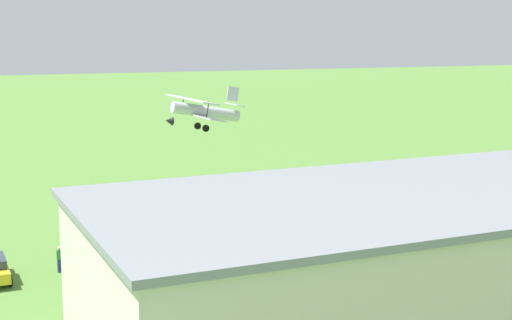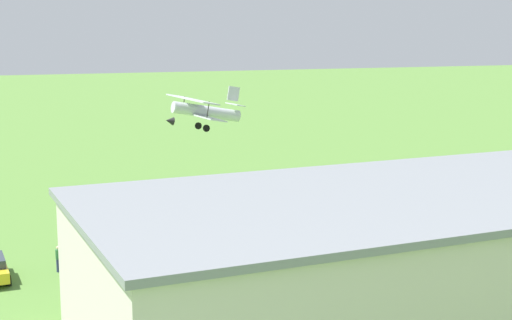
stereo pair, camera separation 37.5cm
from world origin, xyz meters
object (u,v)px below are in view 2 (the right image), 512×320
person_by_parked_cars (107,263)px  person_walking_on_apron (93,272)px  person_beside_truck (174,237)px  person_at_fence_line (59,259)px  biplane (203,111)px  hangar (442,253)px

person_by_parked_cars → person_walking_on_apron: 2.02m
person_beside_truck → person_at_fence_line: person_at_fence_line is taller
person_beside_truck → person_walking_on_apron: bearing=41.9°
person_at_fence_line → person_by_parked_cars: bearing=148.0°
person_by_parked_cars → person_walking_on_apron: size_ratio=0.92×
biplane → person_by_parked_cars: (12.16, 19.33, -7.28)m
person_beside_truck → person_at_fence_line: size_ratio=0.96×
hangar → person_beside_truck: bearing=-60.2°
biplane → person_at_fence_line: 24.19m
hangar → person_beside_truck: (10.15, -17.70, -2.80)m
biplane → person_by_parked_cars: biplane is taller
biplane → person_by_parked_cars: 23.97m
person_beside_truck → hangar: bearing=119.8°
person_by_parked_cars → person_beside_truck: 6.85m
person_walking_on_apron → biplane: bearing=-122.3°
biplane → person_beside_truck: bearing=66.0°
person_beside_truck → biplane: bearing=-114.0°
hangar → person_by_parked_cars: (15.57, -13.52, -2.83)m
person_walking_on_apron → person_at_fence_line: 3.80m
person_walking_on_apron → person_beside_truck: 8.78m
biplane → person_walking_on_apron: (13.28, 21.00, -7.21)m
hangar → biplane: 33.32m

